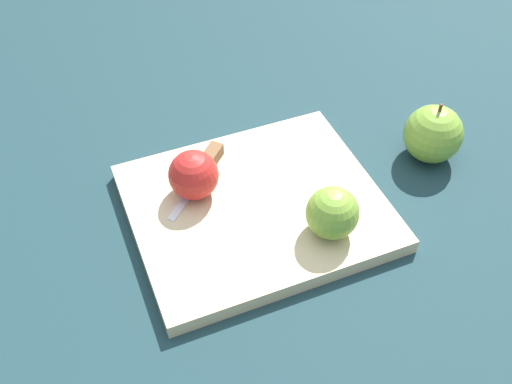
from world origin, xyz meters
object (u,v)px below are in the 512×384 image
apple_half_left (332,213)px  apple_half_right (194,175)px  knife (205,166)px  apple_whole (433,134)px

apple_half_left → apple_half_right: bearing=-98.9°
apple_half_left → knife: bearing=-111.8°
apple_half_left → apple_half_right: size_ratio=1.01×
apple_half_left → knife: (0.12, -0.17, -0.03)m
apple_half_right → apple_half_left: bearing=21.5°
apple_half_left → apple_whole: size_ratio=0.70×
knife → apple_whole: size_ratio=1.19×
knife → apple_whole: apple_whole is taller
apple_half_left → knife: size_ratio=0.59×
apple_half_right → knife: 0.05m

